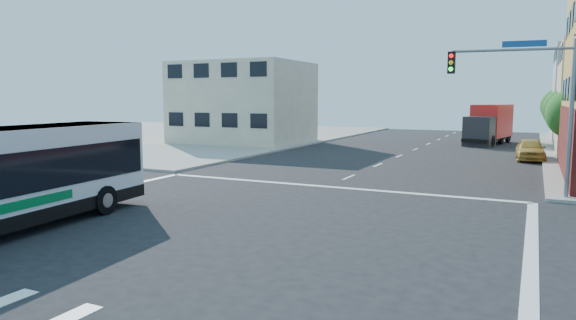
% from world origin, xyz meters
% --- Properties ---
extents(ground, '(120.00, 120.00, 0.00)m').
position_xyz_m(ground, '(0.00, 0.00, 0.00)').
color(ground, black).
rests_on(ground, ground).
extents(sidewalk_nw, '(50.00, 50.00, 0.15)m').
position_xyz_m(sidewalk_nw, '(-35.00, 35.00, 0.07)').
color(sidewalk_nw, gray).
rests_on(sidewalk_nw, ground).
extents(building_west, '(12.06, 10.06, 8.00)m').
position_xyz_m(building_west, '(-17.02, 29.98, 4.01)').
color(building_west, beige).
rests_on(building_west, ground).
extents(signal_mast_ne, '(7.91, 1.13, 8.07)m').
position_xyz_m(signal_mast_ne, '(9.08, 10.62, 4.98)').
color(signal_mast_ne, slate).
rests_on(signal_mast_ne, ground).
extents(street_tree_a, '(3.60, 3.60, 5.53)m').
position_xyz_m(street_tree_a, '(11.90, 27.92, 3.59)').
color(street_tree_a, '#3B2315').
rests_on(street_tree_a, ground).
extents(street_tree_b, '(3.80, 3.80, 5.79)m').
position_xyz_m(street_tree_b, '(11.90, 35.92, 3.75)').
color(street_tree_b, '#3B2315').
rests_on(street_tree_b, ground).
extents(street_tree_c, '(3.40, 3.40, 5.29)m').
position_xyz_m(street_tree_c, '(11.90, 43.92, 3.46)').
color(street_tree_c, '#3B2315').
rests_on(street_tree_c, ground).
extents(street_tree_d, '(4.00, 4.00, 6.03)m').
position_xyz_m(street_tree_d, '(11.90, 51.92, 3.88)').
color(street_tree_d, '#3B2315').
rests_on(street_tree_d, ground).
extents(box_truck, '(4.06, 8.88, 3.85)m').
position_xyz_m(box_truck, '(5.33, 39.38, 1.87)').
color(box_truck, '#232328').
rests_on(box_truck, ground).
extents(parked_car, '(2.19, 4.79, 1.59)m').
position_xyz_m(parked_car, '(9.19, 26.46, 0.80)').
color(parked_car, gold).
rests_on(parked_car, ground).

